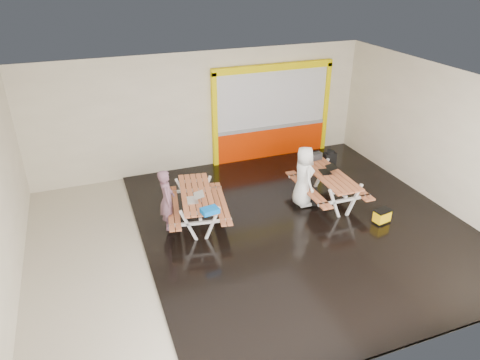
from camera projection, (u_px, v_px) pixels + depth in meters
name	position (u px, v px, depth m)	size (l,w,h in m)	color
room	(255.00, 167.00, 9.48)	(10.02, 8.02, 3.52)	beige
deck	(301.00, 223.00, 10.66)	(7.50, 7.98, 0.05)	black
kiosk	(272.00, 114.00, 13.59)	(3.88, 0.16, 3.00)	red
picnic_table_left	(197.00, 200.00, 10.45)	(1.73, 2.28, 0.83)	#BE663D
picnic_table_right	(328.00, 180.00, 11.32)	(1.48, 2.15, 0.85)	#BE663D
person_left	(167.00, 199.00, 10.01)	(0.54, 0.35, 1.47)	#734D5F
person_right	(304.00, 176.00, 11.01)	(0.77, 0.50, 1.58)	white
laptop_left	(195.00, 198.00, 10.03)	(0.44, 0.41, 0.16)	silver
laptop_right	(327.00, 170.00, 11.29)	(0.45, 0.41, 0.17)	black
blue_pouch	(210.00, 211.00, 9.53)	(0.37, 0.26, 0.11)	blue
toolbox	(313.00, 156.00, 11.96)	(0.46, 0.26, 0.25)	black
backpack	(330.00, 159.00, 12.22)	(0.34, 0.23, 0.54)	black
dark_case	(310.00, 200.00, 11.45)	(0.42, 0.31, 0.16)	black
fluke_bag	(382.00, 216.00, 10.57)	(0.45, 0.33, 0.35)	black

